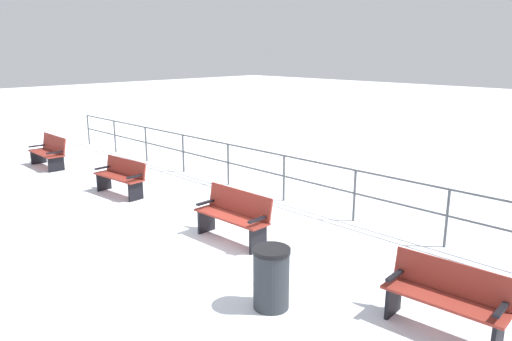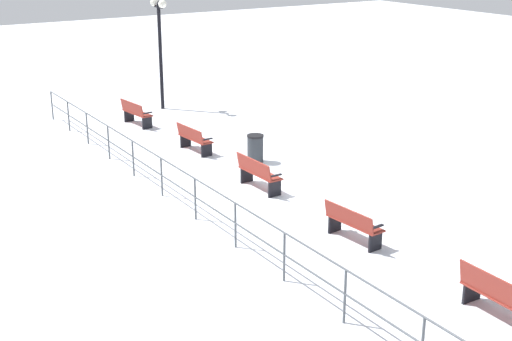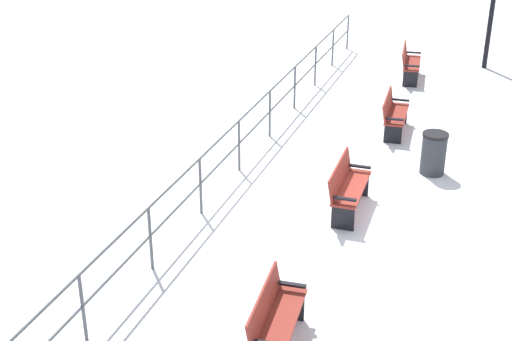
% 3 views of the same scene
% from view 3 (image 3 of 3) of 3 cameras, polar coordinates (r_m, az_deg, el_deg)
% --- Properties ---
extents(ground_plane, '(80.00, 80.00, 0.00)m').
position_cam_3_polar(ground_plane, '(13.05, 7.51, -3.22)').
color(ground_plane, white).
rests_on(ground_plane, ground).
extents(bench_second, '(0.60, 1.54, 0.85)m').
position_cam_3_polar(bench_second, '(9.51, 1.52, -11.67)').
color(bench_second, maroon).
rests_on(bench_second, ground).
extents(bench_third, '(0.54, 1.58, 0.92)m').
position_cam_3_polar(bench_third, '(12.84, 7.27, -1.24)').
color(bench_third, maroon).
rests_on(bench_third, ground).
extents(bench_fourth, '(0.58, 1.52, 0.86)m').
position_cam_3_polar(bench_fourth, '(16.49, 10.88, 4.49)').
color(bench_fourth, maroon).
rests_on(bench_fourth, ground).
extents(bench_fifth, '(0.65, 1.56, 0.90)m').
position_cam_3_polar(bench_fifth, '(20.32, 12.09, 8.39)').
color(bench_fifth, maroon).
rests_on(bench_fifth, ground).
extents(waterfront_railing, '(0.05, 21.14, 1.08)m').
position_cam_3_polar(waterfront_railing, '(13.39, -2.81, 1.22)').
color(waterfront_railing, '#4C5156').
rests_on(waterfront_railing, ground).
extents(trash_bin, '(0.51, 0.51, 0.86)m').
position_cam_3_polar(trash_bin, '(14.63, 13.93, 1.34)').
color(trash_bin, '#2D3338').
rests_on(trash_bin, ground).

